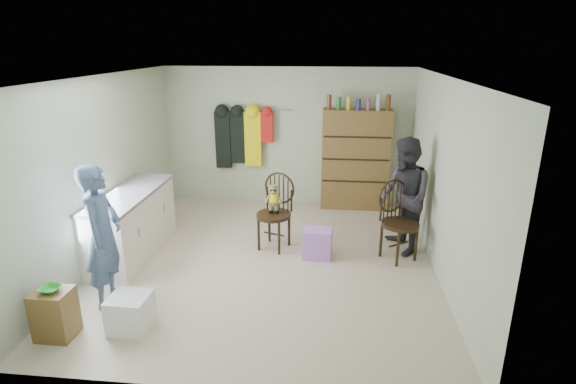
# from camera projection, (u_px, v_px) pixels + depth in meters

# --- Properties ---
(ground_plane) EXTENTS (5.00, 5.00, 0.00)m
(ground_plane) POSITION_uv_depth(u_px,v_px,m) (269.00, 260.00, 6.29)
(ground_plane) COLOR beige
(ground_plane) RESTS_ON ground
(room_walls) EXTENTS (5.00, 5.00, 5.00)m
(room_walls) POSITION_uv_depth(u_px,v_px,m) (273.00, 142.00, 6.29)
(room_walls) COLOR beige
(room_walls) RESTS_ON ground
(counter) EXTENTS (0.64, 1.86, 0.94)m
(counter) POSITION_uv_depth(u_px,v_px,m) (132.00, 223.00, 6.33)
(counter) COLOR silver
(counter) RESTS_ON ground
(stool) EXTENTS (0.37, 0.32, 0.53)m
(stool) POSITION_uv_depth(u_px,v_px,m) (55.00, 314.00, 4.59)
(stool) COLOR brown
(stool) RESTS_ON ground
(bowl) EXTENTS (0.20, 0.20, 0.05)m
(bowl) POSITION_uv_depth(u_px,v_px,m) (50.00, 289.00, 4.49)
(bowl) COLOR green
(bowl) RESTS_ON stool
(plastic_tub) EXTENTS (0.42, 0.40, 0.39)m
(plastic_tub) POSITION_uv_depth(u_px,v_px,m) (130.00, 313.00, 4.73)
(plastic_tub) COLOR white
(plastic_tub) RESTS_ON ground
(chair_front) EXTENTS (0.63, 0.63, 1.11)m
(chair_front) POSITION_uv_depth(u_px,v_px,m) (275.00, 206.00, 6.52)
(chair_front) COLOR black
(chair_front) RESTS_ON ground
(chair_far) EXTENTS (0.69, 0.69, 1.12)m
(chair_far) POSITION_uv_depth(u_px,v_px,m) (397.00, 217.00, 6.20)
(chair_far) COLOR black
(chair_far) RESTS_ON ground
(striped_bag) EXTENTS (0.42, 0.34, 0.42)m
(striped_bag) POSITION_uv_depth(u_px,v_px,m) (317.00, 243.00, 6.32)
(striped_bag) COLOR #E572CD
(striped_bag) RESTS_ON ground
(person_left) EXTENTS (0.47, 0.65, 1.67)m
(person_left) POSITION_uv_depth(u_px,v_px,m) (103.00, 236.00, 5.03)
(person_left) COLOR #445C7D
(person_left) RESTS_ON ground
(person_right) EXTENTS (0.82, 0.95, 1.67)m
(person_right) POSITION_uv_depth(u_px,v_px,m) (404.00, 197.00, 6.32)
(person_right) COLOR #2D2B33
(person_right) RESTS_ON ground
(dresser) EXTENTS (1.20, 0.39, 2.07)m
(dresser) POSITION_uv_depth(u_px,v_px,m) (355.00, 159.00, 8.05)
(dresser) COLOR brown
(dresser) RESTS_ON ground
(coat_rack) EXTENTS (1.42, 0.12, 1.09)m
(coat_rack) POSITION_uv_depth(u_px,v_px,m) (242.00, 137.00, 8.22)
(coat_rack) COLOR #99999E
(coat_rack) RESTS_ON ground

